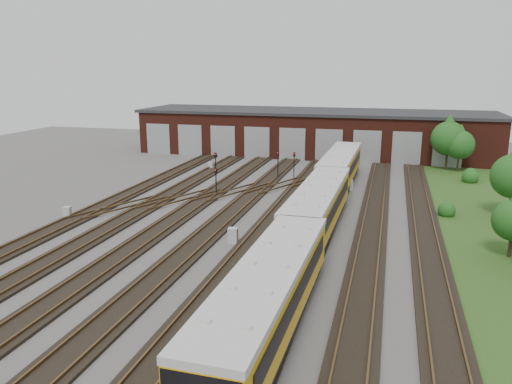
# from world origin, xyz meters

# --- Properties ---
(ground) EXTENTS (120.00, 120.00, 0.00)m
(ground) POSITION_xyz_m (0.00, 0.00, 0.00)
(ground) COLOR #4C4846
(ground) RESTS_ON ground
(track_network) EXTENTS (30.40, 70.00, 0.33)m
(track_network) POSITION_xyz_m (-0.17, 0.59, 0.11)
(track_network) COLOR black
(track_network) RESTS_ON ground
(maintenance_shed) EXTENTS (51.00, 12.50, 6.35)m
(maintenance_shed) POSITION_xyz_m (-0.01, 39.97, 3.20)
(maintenance_shed) COLOR #4F1D13
(maintenance_shed) RESTS_ON ground
(grass_verge) EXTENTS (8.00, 55.00, 0.05)m
(grass_verge) POSITION_xyz_m (19.00, 10.00, 0.03)
(grass_verge) COLOR #294C19
(grass_verge) RESTS_ON ground
(metro_train) EXTENTS (3.19, 48.16, 3.33)m
(metro_train) POSITION_xyz_m (6.00, 3.96, 2.04)
(metro_train) COLOR black
(metro_train) RESTS_ON ground
(signal_mast_0) EXTENTS (0.31, 0.29, 3.52)m
(signal_mast_0) POSITION_xyz_m (-7.06, 17.19, 2.24)
(signal_mast_0) COLOR black
(signal_mast_0) RESTS_ON ground
(signal_mast_1) EXTENTS (0.25, 0.23, 2.76)m
(signal_mast_1) POSITION_xyz_m (-5.38, 12.65, 1.77)
(signal_mast_1) COLOR black
(signal_mast_1) RESTS_ON ground
(signal_mast_2) EXTENTS (0.26, 0.25, 3.06)m
(signal_mast_2) POSITION_xyz_m (0.56, 22.25, 1.95)
(signal_mast_2) COLOR black
(signal_mast_2) RESTS_ON ground
(signal_mast_3) EXTENTS (0.27, 0.26, 3.16)m
(signal_mast_3) POSITION_xyz_m (-1.24, 21.92, 2.03)
(signal_mast_3) COLOR black
(signal_mast_3) RESTS_ON ground
(relay_cabinet_0) EXTENTS (0.67, 0.59, 1.00)m
(relay_cabinet_0) POSITION_xyz_m (-15.00, 2.21, 0.50)
(relay_cabinet_0) COLOR #B3B5B8
(relay_cabinet_0) RESTS_ON ground
(relay_cabinet_1) EXTENTS (0.56, 0.47, 0.90)m
(relay_cabinet_1) POSITION_xyz_m (-10.57, 25.18, 0.45)
(relay_cabinet_1) COLOR #B3B5B8
(relay_cabinet_1) RESTS_ON ground
(relay_cabinet_2) EXTENTS (0.71, 0.60, 1.13)m
(relay_cabinet_2) POSITION_xyz_m (0.39, 0.06, 0.56)
(relay_cabinet_2) COLOR #B3B5B8
(relay_cabinet_2) RESTS_ON ground
(relay_cabinet_3) EXTENTS (0.59, 0.51, 0.93)m
(relay_cabinet_3) POSITION_xyz_m (5.17, 17.92, 0.47)
(relay_cabinet_3) COLOR #B3B5B8
(relay_cabinet_3) RESTS_ON ground
(relay_cabinet_4) EXTENTS (0.82, 0.75, 1.12)m
(relay_cabinet_4) POSITION_xyz_m (7.12, 18.50, 0.56)
(relay_cabinet_4) COLOR #B3B5B8
(relay_cabinet_4) RESTS_ON ground
(tree_0) EXTENTS (4.18, 4.18, 6.93)m
(tree_0) POSITION_xyz_m (17.79, 32.26, 4.45)
(tree_0) COLOR #302615
(tree_0) RESTS_ON ground
(tree_1) EXTENTS (3.52, 3.52, 5.83)m
(tree_1) POSITION_xyz_m (19.06, 31.58, 3.74)
(tree_1) COLOR #302615
(tree_1) RESTS_ON ground
(bush_0) EXTENTS (1.47, 1.47, 1.47)m
(bush_0) POSITION_xyz_m (16.00, 11.26, 0.74)
(bush_0) COLOR #174D16
(bush_0) RESTS_ON ground
(bush_1) EXTENTS (1.77, 1.77, 1.77)m
(bush_1) POSITION_xyz_m (19.74, 25.56, 0.89)
(bush_1) COLOR #174D16
(bush_1) RESTS_ON ground
(bush_2) EXTENTS (1.62, 1.62, 1.62)m
(bush_2) POSITION_xyz_m (19.96, 26.99, 0.81)
(bush_2) COLOR #174D16
(bush_2) RESTS_ON ground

